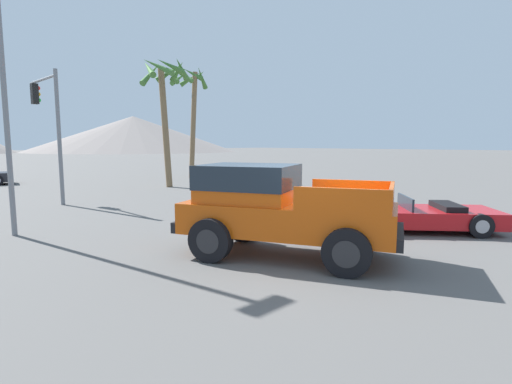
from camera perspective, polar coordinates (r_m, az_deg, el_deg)
name	(u,v)px	position (r m, az deg, el deg)	size (l,w,h in m)	color
ground_plane	(310,259)	(9.04, 7.69, -9.44)	(320.00, 320.00, 0.00)	#5B5956
orange_pickup_truck	(273,205)	(9.03, 2.46, -1.83)	(3.76, 5.22, 2.06)	#CC4C0C
red_convertible_car	(422,216)	(12.72, 22.57, -3.20)	(4.09, 4.39, 1.01)	#B21419
traffic_light_main	(48,113)	(19.50, -27.61, 9.97)	(0.38, 3.24, 5.51)	slate
street_lamp_post	(2,61)	(12.96, -32.55, 15.51)	(0.90, 0.24, 7.86)	slate
palm_tree_tall	(164,90)	(24.02, -12.94, 13.95)	(2.82, 2.91, 7.37)	brown
palm_tree_leaning	(190,95)	(30.15, -9.43, 13.46)	(2.83, 2.80, 7.99)	brown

